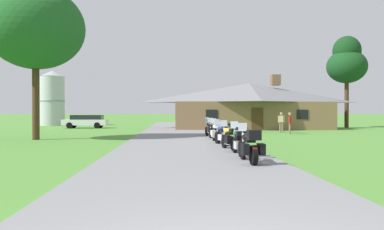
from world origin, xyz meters
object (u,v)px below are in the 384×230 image
at_px(motorcycle_black_nearest_to_camera, 250,147).
at_px(motorcycle_yellow_third_in_row, 231,138).
at_px(motorcycle_black_sixth_in_row, 214,130).
at_px(parked_white_suv_far_left, 86,121).
at_px(motorcycle_white_fifth_in_row, 217,132).
at_px(bystander_red_shirt_beside_signpost, 290,122).
at_px(tree_left_near, 36,16).
at_px(bystander_tan_shirt_near_lodge, 281,121).
at_px(motorcycle_green_second_in_row, 239,141).
at_px(motorcycle_black_farthest_in_row, 211,129).
at_px(metal_silo_distant, 52,98).
at_px(tree_right_of_lodge, 347,62).
at_px(motorcycle_blue_fourth_in_row, 223,134).

relative_size(motorcycle_black_nearest_to_camera, motorcycle_yellow_third_in_row, 1.01).
xyz_separation_m(motorcycle_black_sixth_in_row, parked_white_suv_far_left, (-11.80, 17.46, 0.16)).
distance_m(motorcycle_white_fifth_in_row, bystander_red_shirt_beside_signpost, 10.83).
distance_m(bystander_red_shirt_beside_signpost, tree_left_near, 19.77).
bearing_deg(tree_left_near, bystander_tan_shirt_near_lodge, 22.26).
xyz_separation_m(motorcycle_green_second_in_row, motorcycle_black_sixth_in_row, (-0.04, 8.78, 0.00)).
relative_size(motorcycle_white_fifth_in_row, motorcycle_black_farthest_in_row, 1.01).
height_order(motorcycle_white_fifth_in_row, bystander_red_shirt_beside_signpost, bystander_red_shirt_beside_signpost).
bearing_deg(metal_silo_distant, tree_right_of_lodge, -14.27).
height_order(motorcycle_black_nearest_to_camera, parked_white_suv_far_left, parked_white_suv_far_left).
relative_size(motorcycle_black_sixth_in_row, bystander_tan_shirt_near_lodge, 1.24).
distance_m(motorcycle_green_second_in_row, motorcycle_black_sixth_in_row, 8.78).
bearing_deg(parked_white_suv_far_left, motorcycle_white_fifth_in_row, -148.99).
height_order(motorcycle_blue_fourth_in_row, motorcycle_black_farthest_in_row, same).
xyz_separation_m(motorcycle_black_farthest_in_row, bystander_red_shirt_beside_signpost, (6.64, 3.81, 0.34)).
xyz_separation_m(tree_left_near, parked_white_suv_far_left, (-0.69, 16.68, -6.94)).
bearing_deg(motorcycle_green_second_in_row, motorcycle_yellow_third_in_row, 89.40).
relative_size(motorcycle_black_nearest_to_camera, motorcycle_green_second_in_row, 1.00).
distance_m(motorcycle_yellow_third_in_row, tree_left_near, 15.25).
distance_m(tree_right_of_lodge, parked_white_suv_far_left, 28.84).
distance_m(bystander_red_shirt_beside_signpost, parked_white_suv_far_left, 21.71).
height_order(motorcycle_white_fifth_in_row, motorcycle_black_farthest_in_row, same).
bearing_deg(motorcycle_white_fifth_in_row, tree_right_of_lodge, 46.29).
relative_size(motorcycle_black_nearest_to_camera, tree_right_of_lodge, 0.21).
distance_m(motorcycle_white_fifth_in_row, parked_white_suv_far_left, 23.03).
height_order(motorcycle_black_sixth_in_row, tree_left_near, tree_left_near).
bearing_deg(motorcycle_yellow_third_in_row, bystander_red_shirt_beside_signpost, 53.27).
distance_m(motorcycle_blue_fourth_in_row, motorcycle_white_fifth_in_row, 1.89).
xyz_separation_m(motorcycle_blue_fourth_in_row, bystander_tan_shirt_near_lodge, (6.56, 12.26, 0.33)).
distance_m(tree_right_of_lodge, tree_left_near, 31.85).
bearing_deg(motorcycle_blue_fourth_in_row, bystander_red_shirt_beside_signpost, 45.20).
xyz_separation_m(motorcycle_green_second_in_row, motorcycle_yellow_third_in_row, (-0.01, 1.96, -0.01)).
relative_size(motorcycle_white_fifth_in_row, tree_left_near, 0.18).
xyz_separation_m(motorcycle_black_nearest_to_camera, motorcycle_green_second_in_row, (0.03, 2.29, 0.01)).
relative_size(motorcycle_yellow_third_in_row, motorcycle_white_fifth_in_row, 0.99).
relative_size(motorcycle_green_second_in_row, bystander_red_shirt_beside_signpost, 1.24).
distance_m(motorcycle_green_second_in_row, bystander_tan_shirt_near_lodge, 18.02).
bearing_deg(motorcycle_blue_fourth_in_row, parked_white_suv_far_left, 106.62).
height_order(motorcycle_white_fifth_in_row, parked_white_suv_far_left, parked_white_suv_far_left).
height_order(bystander_tan_shirt_near_lodge, parked_white_suv_far_left, bystander_tan_shirt_near_lodge).
relative_size(motorcycle_green_second_in_row, motorcycle_blue_fourth_in_row, 1.01).
distance_m(motorcycle_blue_fourth_in_row, bystander_tan_shirt_near_lodge, 13.91).
xyz_separation_m(motorcycle_black_nearest_to_camera, tree_left_near, (-11.13, 11.85, 7.10)).
bearing_deg(motorcycle_black_farthest_in_row, tree_right_of_lodge, 31.13).
xyz_separation_m(motorcycle_yellow_third_in_row, metal_silo_distant, (-17.87, 32.46, 2.87)).
xyz_separation_m(motorcycle_black_nearest_to_camera, bystander_tan_shirt_near_lodge, (6.55, 19.09, 0.34)).
height_order(motorcycle_black_nearest_to_camera, bystander_red_shirt_beside_signpost, bystander_red_shirt_beside_signpost).
distance_m(motorcycle_blue_fourth_in_row, parked_white_suv_far_left, 24.71).
relative_size(bystander_tan_shirt_near_lodge, tree_left_near, 0.14).
relative_size(motorcycle_blue_fourth_in_row, metal_silo_distant, 0.30).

